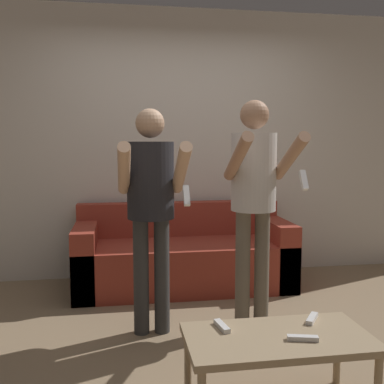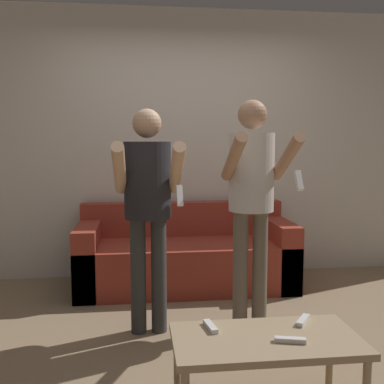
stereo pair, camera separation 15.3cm
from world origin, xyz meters
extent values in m
plane|color=#937A5B|center=(0.00, 0.00, 0.00)|extent=(14.00, 14.00, 0.00)
cube|color=silver|center=(0.00, 1.69, 1.35)|extent=(6.40, 0.06, 2.70)
cube|color=#9E3828|center=(-0.01, 1.21, 0.22)|extent=(2.01, 0.81, 0.44)
cube|color=#9E3828|center=(-0.01, 1.54, 0.60)|extent=(2.01, 0.16, 0.34)
cube|color=#9E3828|center=(-0.91, 1.21, 0.31)|extent=(0.20, 0.81, 0.62)
cube|color=#9E3828|center=(0.90, 1.21, 0.31)|extent=(0.20, 0.81, 0.62)
cylinder|color=#383838|center=(-0.46, 0.23, 0.42)|extent=(0.11, 0.11, 0.84)
cylinder|color=#383838|center=(-0.31, 0.23, 0.42)|extent=(0.11, 0.11, 0.84)
cylinder|color=#232328|center=(-0.38, 0.23, 1.11)|extent=(0.33, 0.33, 0.54)
sphere|color=tan|center=(-0.38, 0.23, 1.50)|extent=(0.20, 0.20, 0.20)
cylinder|color=tan|center=(-0.57, 0.00, 1.20)|extent=(0.08, 0.50, 0.36)
cylinder|color=tan|center=(-0.20, 0.00, 1.20)|extent=(0.08, 0.50, 0.36)
cube|color=white|center=(-0.20, -0.23, 1.05)|extent=(0.04, 0.09, 0.12)
cylinder|color=#6B6051|center=(0.29, 0.23, 0.44)|extent=(0.11, 0.11, 0.88)
cylinder|color=#6B6051|center=(0.44, 0.23, 0.44)|extent=(0.11, 0.11, 0.88)
cylinder|color=silver|center=(0.36, 0.23, 1.16)|extent=(0.32, 0.32, 0.56)
sphere|color=#A87A5B|center=(0.36, 0.23, 1.57)|extent=(0.21, 0.21, 0.21)
cylinder|color=#A87A5B|center=(0.18, -0.01, 1.27)|extent=(0.08, 0.51, 0.34)
cylinder|color=#A87A5B|center=(0.55, -0.01, 1.27)|extent=(0.08, 0.51, 0.34)
cube|color=white|center=(0.55, -0.24, 1.13)|extent=(0.04, 0.09, 0.13)
cube|color=tan|center=(0.18, -0.84, 0.39)|extent=(0.94, 0.49, 0.04)
cylinder|color=tan|center=(-0.25, -0.64, 0.19)|extent=(0.04, 0.04, 0.37)
cylinder|color=tan|center=(0.61, -0.64, 0.19)|extent=(0.04, 0.04, 0.37)
cube|color=white|center=(0.27, -0.92, 0.42)|extent=(0.15, 0.07, 0.02)
cube|color=white|center=(-0.08, -0.71, 0.42)|extent=(0.06, 0.15, 0.02)
cube|color=white|center=(0.42, -0.69, 0.42)|extent=(0.12, 0.14, 0.02)
camera|label=1|loc=(-0.60, -2.90, 1.37)|focal=42.00mm
camera|label=2|loc=(-0.44, -2.92, 1.37)|focal=42.00mm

